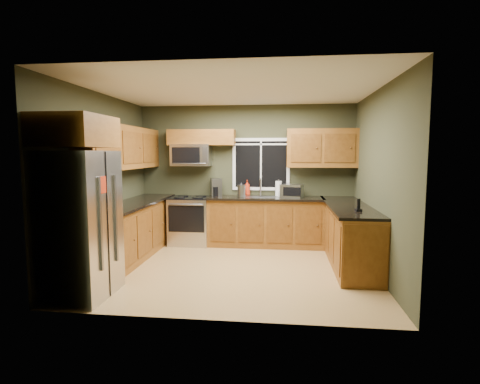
% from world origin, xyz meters
% --- Properties ---
extents(floor, '(4.20, 4.20, 0.00)m').
position_xyz_m(floor, '(0.00, 0.00, 0.00)').
color(floor, '#A88049').
rests_on(floor, ground).
extents(ceiling, '(4.20, 4.20, 0.00)m').
position_xyz_m(ceiling, '(0.00, 0.00, 2.70)').
color(ceiling, white).
rests_on(ceiling, back_wall).
extents(back_wall, '(4.20, 0.00, 4.20)m').
position_xyz_m(back_wall, '(0.00, 1.80, 1.35)').
color(back_wall, '#333521').
rests_on(back_wall, ground).
extents(front_wall, '(4.20, 0.00, 4.20)m').
position_xyz_m(front_wall, '(0.00, -1.80, 1.35)').
color(front_wall, '#333521').
rests_on(front_wall, ground).
extents(left_wall, '(0.00, 3.60, 3.60)m').
position_xyz_m(left_wall, '(-2.10, 0.00, 1.35)').
color(left_wall, '#333521').
rests_on(left_wall, ground).
extents(right_wall, '(0.00, 3.60, 3.60)m').
position_xyz_m(right_wall, '(2.10, 0.00, 1.35)').
color(right_wall, '#333521').
rests_on(right_wall, ground).
extents(window, '(1.12, 0.03, 1.02)m').
position_xyz_m(window, '(0.30, 1.78, 1.55)').
color(window, white).
rests_on(window, back_wall).
extents(base_cabinets_left, '(0.60, 2.65, 0.90)m').
position_xyz_m(base_cabinets_left, '(-1.80, 0.48, 0.45)').
color(base_cabinets_left, brown).
rests_on(base_cabinets_left, ground).
extents(countertop_left, '(0.65, 2.65, 0.04)m').
position_xyz_m(countertop_left, '(-1.78, 0.48, 0.92)').
color(countertop_left, black).
rests_on(countertop_left, base_cabinets_left).
extents(base_cabinets_back, '(2.17, 0.60, 0.90)m').
position_xyz_m(base_cabinets_back, '(0.42, 1.50, 0.45)').
color(base_cabinets_back, brown).
rests_on(base_cabinets_back, ground).
extents(countertop_back, '(2.17, 0.65, 0.04)m').
position_xyz_m(countertop_back, '(0.42, 1.48, 0.92)').
color(countertop_back, black).
rests_on(countertop_back, base_cabinets_back).
extents(base_cabinets_peninsula, '(0.60, 2.52, 0.90)m').
position_xyz_m(base_cabinets_peninsula, '(1.80, 0.54, 0.45)').
color(base_cabinets_peninsula, brown).
rests_on(base_cabinets_peninsula, ground).
extents(countertop_peninsula, '(0.65, 2.50, 0.04)m').
position_xyz_m(countertop_peninsula, '(1.78, 0.55, 0.92)').
color(countertop_peninsula, black).
rests_on(countertop_peninsula, base_cabinets_peninsula).
extents(upper_cabinets_left, '(0.33, 2.65, 0.72)m').
position_xyz_m(upper_cabinets_left, '(-1.94, 0.48, 1.86)').
color(upper_cabinets_left, brown).
rests_on(upper_cabinets_left, left_wall).
extents(upper_cabinets_back_left, '(1.30, 0.33, 0.30)m').
position_xyz_m(upper_cabinets_back_left, '(-0.85, 1.64, 2.07)').
color(upper_cabinets_back_left, brown).
rests_on(upper_cabinets_back_left, back_wall).
extents(upper_cabinets_back_right, '(1.30, 0.33, 0.72)m').
position_xyz_m(upper_cabinets_back_right, '(1.45, 1.64, 1.86)').
color(upper_cabinets_back_right, brown).
rests_on(upper_cabinets_back_right, back_wall).
extents(upper_cabinet_over_fridge, '(0.72, 0.90, 0.38)m').
position_xyz_m(upper_cabinet_over_fridge, '(-1.74, -1.30, 2.03)').
color(upper_cabinet_over_fridge, brown).
rests_on(upper_cabinet_over_fridge, left_wall).
extents(refrigerator, '(0.74, 0.90, 1.80)m').
position_xyz_m(refrigerator, '(-1.74, -1.30, 0.90)').
color(refrigerator, '#B7B7BC').
rests_on(refrigerator, ground).
extents(range, '(0.76, 0.69, 0.94)m').
position_xyz_m(range, '(-1.05, 1.47, 0.47)').
color(range, '#B7B7BC').
rests_on(range, ground).
extents(microwave, '(0.76, 0.41, 0.42)m').
position_xyz_m(microwave, '(-1.05, 1.61, 1.73)').
color(microwave, '#B7B7BC').
rests_on(microwave, back_wall).
extents(sink, '(0.60, 0.42, 0.36)m').
position_xyz_m(sink, '(0.30, 1.49, 0.95)').
color(sink, slate).
rests_on(sink, countertop_back).
extents(toaster_oven, '(0.46, 0.40, 0.25)m').
position_xyz_m(toaster_oven, '(0.90, 1.49, 1.06)').
color(toaster_oven, '#B7B7BC').
rests_on(toaster_oven, countertop_back).
extents(coffee_maker, '(0.27, 0.31, 0.33)m').
position_xyz_m(coffee_maker, '(-0.57, 1.64, 1.10)').
color(coffee_maker, slate).
rests_on(coffee_maker, countertop_back).
extents(kettle, '(0.20, 0.20, 0.28)m').
position_xyz_m(kettle, '(-0.05, 1.47, 1.07)').
color(kettle, '#B7B7BC').
rests_on(kettle, countertop_back).
extents(paper_towel_roll, '(0.15, 0.15, 0.32)m').
position_xyz_m(paper_towel_roll, '(0.65, 1.68, 1.09)').
color(paper_towel_roll, white).
rests_on(paper_towel_roll, countertop_back).
extents(soap_bottle_a, '(0.12, 0.12, 0.30)m').
position_xyz_m(soap_bottle_a, '(0.04, 1.70, 1.09)').
color(soap_bottle_a, red).
rests_on(soap_bottle_a, countertop_back).
extents(soap_bottle_b, '(0.10, 0.10, 0.17)m').
position_xyz_m(soap_bottle_b, '(0.70, 1.50, 1.03)').
color(soap_bottle_b, white).
rests_on(soap_bottle_b, countertop_back).
extents(cordless_phone, '(0.10, 0.10, 0.18)m').
position_xyz_m(cordless_phone, '(1.81, -0.11, 0.99)').
color(cordless_phone, black).
rests_on(cordless_phone, countertop_peninsula).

